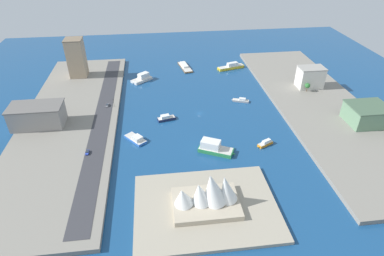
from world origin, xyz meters
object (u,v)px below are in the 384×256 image
carpark_squat_concrete (37,115)px  water_taxi_orange (265,143)px  apartment_midrise_tan (76,58)px  sedan_silver (107,105)px  hatchback_blue (87,152)px  traffic_light_waterfront (114,102)px  ferry_white_commuter (142,78)px  hotel_broad_white (310,77)px  ferry_green_doubledeck (214,148)px  opera_landmark (208,194)px  catamaran_blue (136,139)px  terminal_long_green (367,114)px  patrol_launch_navy (166,118)px  ferry_yellow_fast (231,67)px  yacht_sleek_gray (241,100)px  barge_flat_brown (185,67)px

carpark_squat_concrete → water_taxi_orange: bearing=165.4°
apartment_midrise_tan → sedan_silver: bearing=116.2°
hatchback_blue → carpark_squat_concrete: bearing=-45.2°
traffic_light_waterfront → carpark_squat_concrete: bearing=22.4°
sedan_silver → apartment_midrise_tan: bearing=-63.8°
ferry_white_commuter → hotel_broad_white: (-147.07, 37.90, 9.52)m
ferry_green_doubledeck → opera_landmark: (12.13, 48.35, 6.72)m
hotel_broad_white → opera_landmark: size_ratio=0.63×
catamaran_blue → sedan_silver: bearing=-63.6°
ferry_white_commuter → terminal_long_green: terminal_long_green is taller
traffic_light_waterfront → patrol_launch_navy: bearing=152.8°
carpark_squat_concrete → terminal_long_green: (-235.56, 25.90, -1.08)m
ferry_yellow_fast → yacht_sleek_gray: bearing=83.8°
barge_flat_brown → sedan_silver: bearing=48.2°
traffic_light_waterfront → catamaran_blue: bearing=111.5°
terminal_long_green → water_taxi_orange: bearing=10.5°
hatchback_blue → traffic_light_waterfront: traffic_light_waterfront is taller
carpark_squat_concrete → terminal_long_green: size_ratio=1.31×
barge_flat_brown → terminal_long_green: (-119.27, 127.34, 8.56)m
patrol_launch_navy → catamaran_blue: (22.32, 24.69, -0.24)m
ferry_green_doubledeck → opera_landmark: bearing=75.9°
barge_flat_brown → ferry_white_commuter: 50.85m
patrol_launch_navy → hatchback_blue: bearing=37.2°
ferry_yellow_fast → sedan_silver: size_ratio=5.77×
apartment_midrise_tan → terminal_long_green: apartment_midrise_tan is taller
apartment_midrise_tan → sedan_silver: size_ratio=6.87×
ferry_green_doubledeck → carpark_squat_concrete: bearing=-19.9°
catamaran_blue → apartment_midrise_tan: size_ratio=0.51×
ferry_yellow_fast → terminal_long_green: terminal_long_green is taller
barge_flat_brown → ferry_white_commuter: size_ratio=1.45×
opera_landmark → traffic_light_waterfront: bearing=-63.4°
barge_flat_brown → apartment_midrise_tan: 105.09m
water_taxi_orange → barge_flat_brown: 147.50m
yacht_sleek_gray → catamaran_blue: bearing=28.3°
ferry_white_commuter → opera_landmark: bearing=101.8°
water_taxi_orange → opera_landmark: bearing=46.9°
patrol_launch_navy → yacht_sleek_gray: bearing=-161.3°
hotel_broad_white → sedan_silver: size_ratio=4.28×
water_taxi_orange → barge_flat_brown: water_taxi_orange is taller
catamaran_blue → ferry_white_commuter: bearing=-92.3°
barge_flat_brown → ferry_white_commuter: (43.17, 26.83, 1.33)m
water_taxi_orange → sedan_silver: size_ratio=2.40×
water_taxi_orange → ferry_white_commuter: (82.62, -115.30, 1.10)m
barge_flat_brown → hatchback_blue: hatchback_blue is taller
ferry_white_commuter → hotel_broad_white: bearing=165.5°
hatchback_blue → sedan_silver: 62.25m
hotel_broad_white → sedan_silver: 175.10m
water_taxi_orange → terminal_long_green: 81.61m
ferry_white_commuter → catamaran_blue: 98.96m
ferry_yellow_fast → water_taxi_orange: bearing=87.0°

